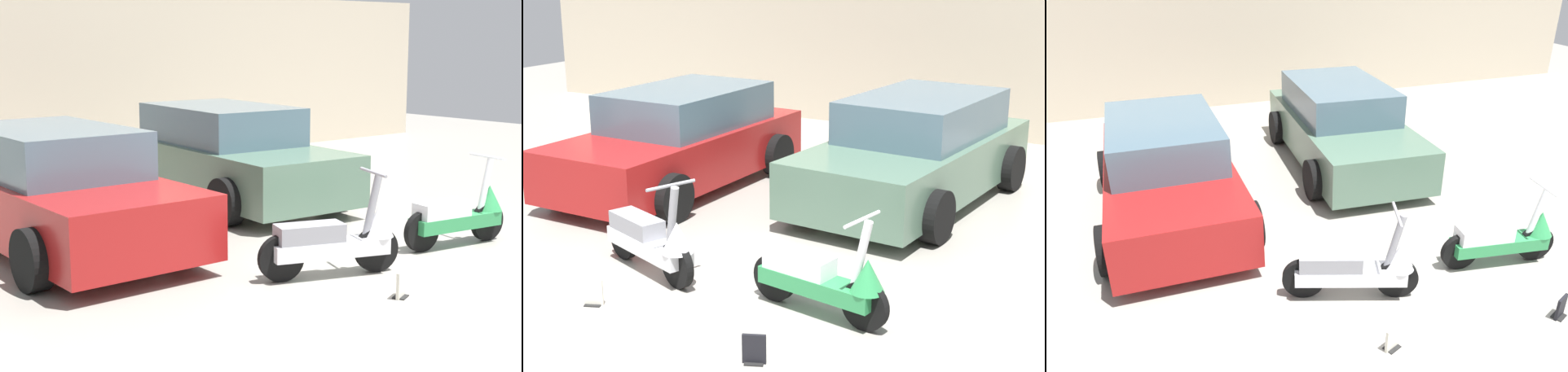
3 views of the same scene
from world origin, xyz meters
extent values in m
plane|color=#9E998E|center=(0.00, 0.00, 0.00)|extent=(28.00, 28.00, 0.00)
cube|color=beige|center=(0.00, 8.82, 1.66)|extent=(19.60, 0.12, 3.32)
cylinder|color=black|center=(-0.18, 0.49, 0.24)|extent=(0.48, 0.24, 0.48)
cylinder|color=black|center=(-1.18, 0.85, 0.24)|extent=(0.48, 0.24, 0.48)
cube|color=silver|center=(-0.68, 0.67, 0.30)|extent=(1.28, 0.70, 0.17)
cube|color=gray|center=(-0.89, 0.75, 0.48)|extent=(0.76, 0.50, 0.19)
cylinder|color=gray|center=(-0.23, 0.51, 0.73)|extent=(0.24, 0.15, 0.68)
cylinder|color=gray|center=(-0.23, 0.51, 1.07)|extent=(0.22, 0.54, 0.03)
cone|color=silver|center=(-0.16, 0.49, 0.54)|extent=(0.41, 0.41, 0.31)
cylinder|color=black|center=(1.86, 0.56, 0.23)|extent=(0.48, 0.15, 0.47)
cylinder|color=black|center=(0.83, 0.72, 0.23)|extent=(0.48, 0.15, 0.47)
cube|color=#2D8C4C|center=(1.34, 0.64, 0.29)|extent=(1.25, 0.47, 0.16)
cube|color=white|center=(1.13, 0.68, 0.47)|extent=(0.72, 0.37, 0.18)
cylinder|color=white|center=(1.80, 0.57, 0.71)|extent=(0.23, 0.11, 0.67)
cylinder|color=white|center=(1.80, 0.57, 1.04)|extent=(0.11, 0.54, 0.03)
cone|color=#2D8C4C|center=(1.88, 0.56, 0.53)|extent=(0.36, 0.36, 0.31)
cube|color=maroon|center=(-2.36, 3.41, 0.52)|extent=(1.77, 4.18, 0.69)
cube|color=slate|center=(-2.36, 3.66, 1.14)|extent=(1.54, 2.34, 0.55)
cylinder|color=black|center=(-1.47, 2.11, 0.32)|extent=(0.22, 0.64, 0.64)
cylinder|color=black|center=(-3.27, 2.13, 0.32)|extent=(0.22, 0.64, 0.64)
cylinder|color=black|center=(-1.45, 4.70, 0.32)|extent=(0.22, 0.64, 0.64)
cylinder|color=black|center=(-3.25, 4.71, 0.32)|extent=(0.22, 0.64, 0.64)
cube|color=#51705B|center=(0.83, 4.41, 0.53)|extent=(2.06, 4.35, 0.71)
cube|color=slate|center=(0.85, 4.66, 1.16)|extent=(1.72, 2.48, 0.55)
cylinder|color=black|center=(1.65, 3.03, 0.32)|extent=(0.27, 0.66, 0.65)
cylinder|color=black|center=(-0.18, 3.16, 0.32)|extent=(0.27, 0.66, 0.65)
cylinder|color=black|center=(1.84, 5.65, 0.32)|extent=(0.27, 0.66, 0.65)
cylinder|color=black|center=(0.01, 5.78, 0.32)|extent=(0.27, 0.66, 0.65)
cube|color=black|center=(-0.63, -0.25, 0.01)|extent=(0.19, 0.17, 0.01)
cube|color=silver|center=(-0.63, -0.25, 0.13)|extent=(0.20, 0.11, 0.26)
cube|color=black|center=(1.32, -0.45, 0.01)|extent=(0.19, 0.17, 0.01)
cube|color=black|center=(1.32, -0.45, 0.13)|extent=(0.20, 0.11, 0.26)
camera|label=1|loc=(-6.23, -5.08, 2.43)|focal=55.00mm
camera|label=2|loc=(4.48, -5.47, 3.26)|focal=55.00mm
camera|label=3|loc=(-2.77, -3.64, 3.70)|focal=35.00mm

